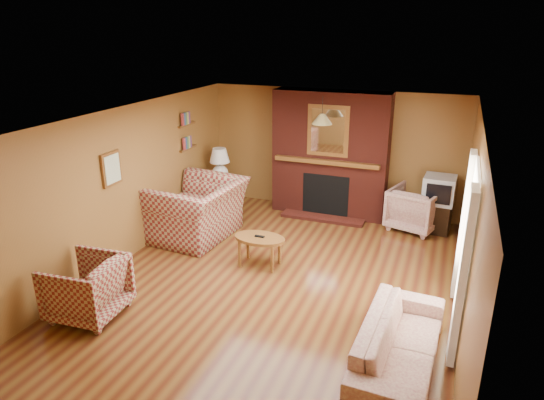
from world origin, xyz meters
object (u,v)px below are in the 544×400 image
at_px(crt_tv, 439,190).
at_px(floral_sofa, 399,344).
at_px(floral_armchair, 415,209).
at_px(table_lamp, 220,163).
at_px(side_table, 221,194).
at_px(fireplace, 330,155).
at_px(plaid_armchair, 87,288).
at_px(tv_stand, 436,217).
at_px(plaid_loveseat, 197,210).
at_px(coffee_table, 260,241).

bearing_deg(crt_tv, floral_sofa, -92.12).
height_order(floral_armchair, table_lamp, table_lamp).
bearing_deg(floral_sofa, table_lamp, 50.02).
bearing_deg(side_table, crt_tv, 4.74).
distance_m(fireplace, plaid_armchair, 5.08).
relative_size(fireplace, tv_stand, 4.41).
bearing_deg(tv_stand, plaid_armchair, -126.05).
bearing_deg(floral_sofa, plaid_loveseat, 61.36).
height_order(floral_sofa, side_table, side_table).
bearing_deg(side_table, table_lamp, -45.00).
distance_m(fireplace, tv_stand, 2.25).
bearing_deg(fireplace, plaid_armchair, -112.86).
distance_m(plaid_loveseat, coffee_table, 1.56).
bearing_deg(table_lamp, plaid_armchair, -87.90).
xyz_separation_m(plaid_loveseat, floral_sofa, (3.75, -2.29, -0.21)).
bearing_deg(floral_armchair, crt_tv, -157.82).
relative_size(fireplace, coffee_table, 2.98).
xyz_separation_m(table_lamp, tv_stand, (4.15, 0.35, -0.69)).
bearing_deg(coffee_table, floral_armchair, 48.18).
distance_m(coffee_table, table_lamp, 2.69).
relative_size(fireplace, side_table, 4.03).
xyz_separation_m(fireplace, table_lamp, (-2.10, -0.53, -0.22)).
xyz_separation_m(plaid_loveseat, side_table, (-0.25, 1.41, -0.20)).
distance_m(floral_sofa, side_table, 5.45).
distance_m(coffee_table, tv_stand, 3.43).
distance_m(plaid_armchair, table_lamp, 4.13).
distance_m(fireplace, floral_armchair, 1.86).
xyz_separation_m(floral_sofa, floral_armchair, (-0.23, 4.01, 0.11)).
bearing_deg(tv_stand, side_table, -169.22).
xyz_separation_m(plaid_armchair, crt_tv, (4.00, 4.43, 0.40)).
bearing_deg(crt_tv, plaid_loveseat, -155.81).
xyz_separation_m(fireplace, coffee_table, (-0.42, -2.56, -0.77)).
relative_size(plaid_loveseat, tv_stand, 2.84).
relative_size(floral_armchair, table_lamp, 1.31).
bearing_deg(tv_stand, coffee_table, -130.07).
distance_m(plaid_loveseat, tv_stand, 4.28).
relative_size(plaid_armchair, coffee_table, 1.08).
xyz_separation_m(fireplace, tv_stand, (2.05, -0.18, -0.91)).
xyz_separation_m(floral_sofa, tv_stand, (0.15, 4.05, -0.01)).
distance_m(plaid_loveseat, plaid_armchair, 2.69).
height_order(plaid_loveseat, side_table, plaid_loveseat).
distance_m(side_table, crt_tv, 4.19).
height_order(plaid_loveseat, table_lamp, table_lamp).
height_order(plaid_armchair, floral_armchair, plaid_armchair).
bearing_deg(side_table, tv_stand, 4.82).
height_order(floral_armchair, tv_stand, floral_armchair).
xyz_separation_m(fireplace, plaid_armchair, (-1.95, -4.62, -0.79)).
bearing_deg(table_lamp, floral_armchair, 4.65).
distance_m(plaid_loveseat, crt_tv, 4.29).
height_order(plaid_loveseat, floral_sofa, plaid_loveseat).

